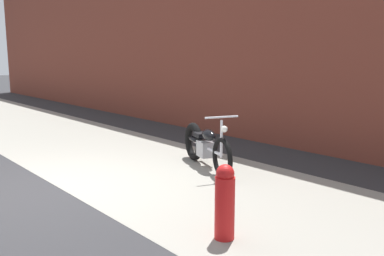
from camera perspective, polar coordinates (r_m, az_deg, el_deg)
ground_plane at (r=6.74m, az=-17.73°, el=-7.78°), size 80.00×80.00×0.00m
sidewalk_slab at (r=7.55m, az=-5.38°, el=-5.43°), size 36.00×3.50×0.01m
brick_building_wall at (r=9.71m, az=11.67°, el=13.26°), size 36.00×0.50×5.20m
motorcycle_black at (r=7.54m, az=1.59°, el=-2.31°), size 1.92×0.89×1.03m
fire_hydrant at (r=4.61m, az=4.49°, el=-9.98°), size 0.22×0.22×0.84m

